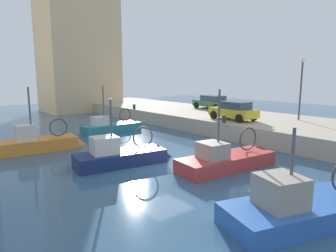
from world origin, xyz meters
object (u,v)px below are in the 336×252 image
(fishing_boat_blue, at_px, (314,215))
(parked_car_green, at_px, (212,102))
(fishing_boat_navy, at_px, (126,161))
(quay_streetlamp, at_px, (302,78))
(mooring_bollard_south, at_px, (224,119))
(mooring_bollard_mid, at_px, (134,106))
(parked_car_yellow, at_px, (234,111))
(fishing_boat_orange, at_px, (43,148))
(fishing_boat_red, at_px, (231,165))
(fishing_boat_teal, at_px, (115,130))

(fishing_boat_blue, distance_m, parked_car_green, 21.88)
(fishing_boat_navy, height_order, quay_streetlamp, quay_streetlamp)
(mooring_bollard_south, height_order, mooring_bollard_mid, same)
(mooring_bollard_south, bearing_deg, parked_car_yellow, 14.93)
(fishing_boat_orange, relative_size, parked_car_yellow, 1.43)
(fishing_boat_orange, xyz_separation_m, mooring_bollard_south, (11.45, -5.03, 1.35))
(fishing_boat_orange, relative_size, mooring_bollard_mid, 10.09)
(parked_car_green, bearing_deg, fishing_boat_blue, -129.16)
(fishing_boat_blue, height_order, mooring_bollard_mid, fishing_boat_blue)
(parked_car_green, distance_m, mooring_bollard_mid, 8.16)
(fishing_boat_red, xyz_separation_m, fishing_boat_orange, (-6.28, 9.84, 0.01))
(fishing_boat_navy, relative_size, mooring_bollard_mid, 10.35)
(mooring_bollard_south, bearing_deg, fishing_boat_orange, 156.29)
(fishing_boat_teal, relative_size, mooring_bollard_south, 10.39)
(fishing_boat_navy, bearing_deg, parked_car_green, 26.64)
(fishing_boat_navy, xyz_separation_m, fishing_boat_orange, (-2.47, 5.85, -0.01))
(mooring_bollard_mid, bearing_deg, parked_car_green, -39.26)
(parked_car_green, bearing_deg, fishing_boat_navy, -153.36)
(parked_car_green, bearing_deg, mooring_bollard_south, -132.66)
(fishing_boat_red, bearing_deg, fishing_boat_navy, 133.59)
(fishing_boat_teal, height_order, mooring_bollard_mid, fishing_boat_teal)
(fishing_boat_red, relative_size, quay_streetlamp, 1.30)
(fishing_boat_red, xyz_separation_m, fishing_boat_blue, (-2.29, -5.25, 0.01))
(mooring_bollard_mid, xyz_separation_m, quay_streetlamp, (5.65, -14.84, 2.98))
(fishing_boat_orange, height_order, quay_streetlamp, quay_streetlamp)
(fishing_boat_orange, bearing_deg, fishing_boat_red, -57.48)
(parked_car_yellow, distance_m, parked_car_green, 7.85)
(quay_streetlamp, bearing_deg, fishing_boat_blue, -151.14)
(fishing_boat_blue, bearing_deg, mooring_bollard_south, 53.44)
(mooring_bollard_south, bearing_deg, fishing_boat_teal, 121.54)
(parked_car_yellow, height_order, parked_car_green, parked_car_yellow)
(fishing_boat_red, height_order, fishing_boat_teal, fishing_boat_red)
(parked_car_yellow, distance_m, quay_streetlamp, 5.71)
(fishing_boat_teal, bearing_deg, quay_streetlamp, -45.50)
(fishing_boat_red, bearing_deg, fishing_boat_teal, 88.11)
(quay_streetlamp, bearing_deg, mooring_bollard_south, 153.33)
(fishing_boat_orange, height_order, parked_car_green, fishing_boat_orange)
(mooring_bollard_south, bearing_deg, fishing_boat_navy, -174.78)
(fishing_boat_orange, relative_size, quay_streetlamp, 1.15)
(fishing_boat_red, bearing_deg, mooring_bollard_south, 42.96)
(parked_car_yellow, bearing_deg, fishing_boat_blue, -131.15)
(mooring_bollard_mid, relative_size, quay_streetlamp, 0.11)
(fishing_boat_teal, bearing_deg, fishing_boat_red, -91.89)
(fishing_boat_teal, bearing_deg, parked_car_yellow, -48.31)
(fishing_boat_teal, distance_m, mooring_bollard_south, 9.19)
(fishing_boat_navy, bearing_deg, parked_car_yellow, 6.83)
(fishing_boat_red, distance_m, quay_streetlamp, 11.83)
(fishing_boat_red, bearing_deg, fishing_boat_orange, 122.52)
(mooring_bollard_south, bearing_deg, mooring_bollard_mid, 90.00)
(parked_car_green, bearing_deg, fishing_boat_red, -134.55)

